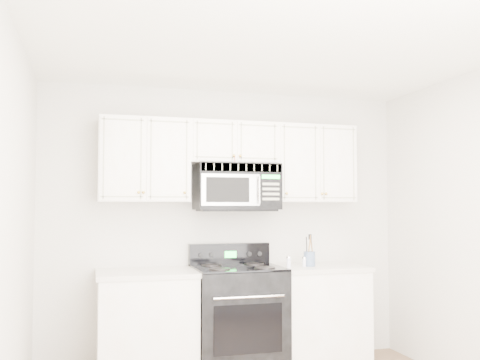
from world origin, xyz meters
name	(u,v)px	position (x,y,z in m)	size (l,w,h in m)	color
room	(294,234)	(0.00, 0.00, 1.30)	(3.51, 3.51, 2.61)	brown
base_cabinet_left	(146,329)	(-0.80, 1.44, 0.43)	(0.86, 0.65, 0.92)	white
base_cabinet_right	(318,318)	(0.80, 1.44, 0.43)	(0.86, 0.65, 0.92)	white
range	(237,317)	(0.01, 1.42, 0.48)	(0.78, 0.71, 1.13)	black
upper_cabinets	(232,158)	(0.00, 1.58, 1.93)	(2.44, 0.37, 0.75)	white
microwave	(237,187)	(0.04, 1.55, 1.66)	(0.77, 0.44, 0.43)	black
utensil_crock	(309,258)	(0.70, 1.40, 0.99)	(0.11, 0.11, 0.29)	#415B77
shaker_salt	(289,262)	(0.48, 1.36, 0.97)	(0.04, 0.04, 0.10)	silver
shaker_pepper	(304,262)	(0.64, 1.37, 0.97)	(0.04, 0.04, 0.09)	silver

